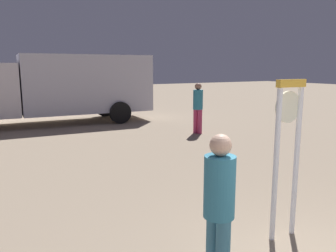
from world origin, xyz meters
The scene contains 4 objects.
standing_clock centered at (0.63, 1.85, 1.33)m, with size 0.46×0.11×2.15m.
person_near_clock centered at (-0.84, 1.41, 0.93)m, with size 0.32×0.32×1.66m.
person_distant centered at (3.82, 8.46, 0.99)m, with size 0.34×0.34×1.77m.
box_truck_near centered at (0.47, 13.10, 1.56)m, with size 7.41×2.90×2.80m.
Camera 1 is at (-2.90, -1.13, 2.30)m, focal length 36.10 mm.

